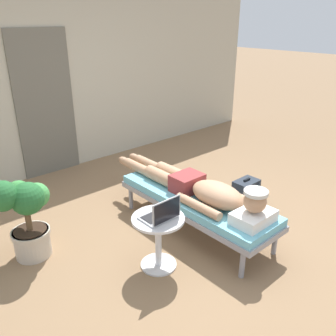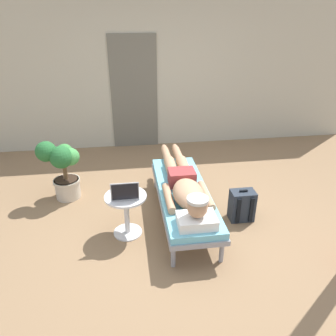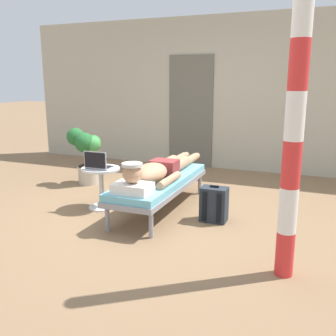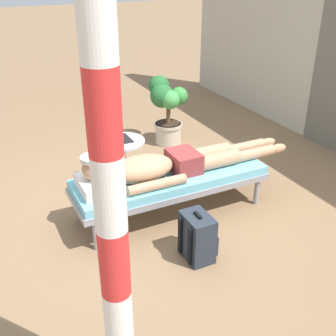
{
  "view_description": "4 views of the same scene",
  "coord_description": "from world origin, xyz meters",
  "px_view_note": "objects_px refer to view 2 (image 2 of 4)",
  "views": [
    {
      "loc": [
        -2.39,
        -2.13,
        2.19
      ],
      "look_at": [
        -0.08,
        0.46,
        0.69
      ],
      "focal_mm": 38.09,
      "sensor_mm": 36.0,
      "label": 1
    },
    {
      "loc": [
        -0.59,
        -3.18,
        2.43
      ],
      "look_at": [
        -0.1,
        0.32,
        0.66
      ],
      "focal_mm": 34.4,
      "sensor_mm": 36.0,
      "label": 2
    },
    {
      "loc": [
        1.86,
        -3.95,
        1.58
      ],
      "look_at": [
        0.12,
        0.34,
        0.51
      ],
      "focal_mm": 40.26,
      "sensor_mm": 36.0,
      "label": 3
    },
    {
      "loc": [
        3.21,
        -1.39,
        2.25
      ],
      "look_at": [
        0.28,
        0.05,
        0.6
      ],
      "focal_mm": 44.87,
      "sensor_mm": 36.0,
      "label": 4
    }
  ],
  "objects_px": {
    "side_table": "(126,208)",
    "lounge_chair": "(183,195)",
    "person_reclining": "(185,185)",
    "laptop": "(125,193)",
    "backpack": "(242,205)",
    "potted_plant": "(62,166)"
  },
  "relations": [
    {
      "from": "side_table",
      "to": "lounge_chair",
      "type": "bearing_deg",
      "value": 16.74
    },
    {
      "from": "lounge_chair",
      "to": "side_table",
      "type": "xyz_separation_m",
      "value": [
        -0.71,
        -0.21,
        0.01
      ]
    },
    {
      "from": "person_reclining",
      "to": "laptop",
      "type": "distance_m",
      "value": 0.74
    },
    {
      "from": "person_reclining",
      "to": "laptop",
      "type": "xyz_separation_m",
      "value": [
        -0.71,
        -0.2,
        0.06
      ]
    },
    {
      "from": "person_reclining",
      "to": "laptop",
      "type": "bearing_deg",
      "value": -163.98
    },
    {
      "from": "laptop",
      "to": "backpack",
      "type": "relative_size",
      "value": 0.73
    },
    {
      "from": "person_reclining",
      "to": "backpack",
      "type": "height_order",
      "value": "person_reclining"
    },
    {
      "from": "lounge_chair",
      "to": "person_reclining",
      "type": "height_order",
      "value": "person_reclining"
    },
    {
      "from": "side_table",
      "to": "backpack",
      "type": "relative_size",
      "value": 1.23
    },
    {
      "from": "potted_plant",
      "to": "backpack",
      "type": "bearing_deg",
      "value": -20.12
    },
    {
      "from": "side_table",
      "to": "backpack",
      "type": "bearing_deg",
      "value": 3.84
    },
    {
      "from": "person_reclining",
      "to": "laptop",
      "type": "relative_size",
      "value": 7.0
    },
    {
      "from": "person_reclining",
      "to": "backpack",
      "type": "xyz_separation_m",
      "value": [
        0.73,
        -0.06,
        -0.32
      ]
    },
    {
      "from": "side_table",
      "to": "laptop",
      "type": "distance_m",
      "value": 0.23
    },
    {
      "from": "side_table",
      "to": "potted_plant",
      "type": "xyz_separation_m",
      "value": [
        -0.84,
        0.93,
        0.14
      ]
    },
    {
      "from": "backpack",
      "to": "potted_plant",
      "type": "relative_size",
      "value": 0.48
    },
    {
      "from": "laptop",
      "to": "potted_plant",
      "type": "xyz_separation_m",
      "value": [
        -0.84,
        0.98,
        -0.08
      ]
    },
    {
      "from": "lounge_chair",
      "to": "potted_plant",
      "type": "xyz_separation_m",
      "value": [
        -1.55,
        0.72,
        0.15
      ]
    },
    {
      "from": "person_reclining",
      "to": "side_table",
      "type": "distance_m",
      "value": 0.75
    },
    {
      "from": "backpack",
      "to": "person_reclining",
      "type": "bearing_deg",
      "value": 175.55
    },
    {
      "from": "laptop",
      "to": "person_reclining",
      "type": "bearing_deg",
      "value": 16.02
    },
    {
      "from": "backpack",
      "to": "potted_plant",
      "type": "bearing_deg",
      "value": 159.88
    }
  ]
}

